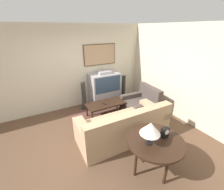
{
  "coord_description": "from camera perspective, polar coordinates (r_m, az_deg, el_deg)",
  "views": [
    {
      "loc": [
        -1.12,
        -2.7,
        2.57
      ],
      "look_at": [
        0.82,
        0.83,
        0.75
      ],
      "focal_mm": 24.0,
      "sensor_mm": 36.0,
      "label": 1
    }
  ],
  "objects": [
    {
      "name": "coffee_table",
      "position": [
        4.65,
        -2.42,
        -3.58
      ],
      "size": [
        1.18,
        0.56,
        0.44
      ],
      "color": "black",
      "rests_on": "ground_plane"
    },
    {
      "name": "speaker_tower_right",
      "position": [
        5.74,
        4.4,
        2.58
      ],
      "size": [
        0.24,
        0.24,
        0.96
      ],
      "color": "black",
      "rests_on": "ground_plane"
    },
    {
      "name": "area_rug",
      "position": [
        4.76,
        -3.32,
        -8.28
      ],
      "size": [
        2.0,
        1.61,
        0.01
      ],
      "color": "brown",
      "rests_on": "ground_plane"
    },
    {
      "name": "remote",
      "position": [
        4.57,
        -2.96,
        -3.35
      ],
      "size": [
        0.1,
        0.17,
        0.02
      ],
      "color": "black",
      "rests_on": "coffee_table"
    },
    {
      "name": "console_table",
      "position": [
        2.94,
        16.05,
        -17.12
      ],
      "size": [
        1.03,
        1.03,
        0.74
      ],
      "color": "black",
      "rests_on": "ground_plane"
    },
    {
      "name": "tv",
      "position": [
        5.35,
        -2.83,
        2.44
      ],
      "size": [
        1.02,
        0.57,
        1.22
      ],
      "color": "#9E9EA3",
      "rests_on": "ground_plane"
    },
    {
      "name": "ground_plane",
      "position": [
        3.89,
        -4.9,
        -17.11
      ],
      "size": [
        12.0,
        12.0,
        0.0
      ],
      "primitive_type": "plane",
      "color": "brown"
    },
    {
      "name": "armchair",
      "position": [
        4.96,
        10.92,
        -3.73
      ],
      "size": [
        1.0,
        1.03,
        0.86
      ],
      "rotation": [
        0.0,
        0.0,
        -1.64
      ],
      "color": "#473D38",
      "rests_on": "ground_plane"
    },
    {
      "name": "speaker_tower_left",
      "position": [
        5.11,
        -10.65,
        -0.61
      ],
      "size": [
        0.24,
        0.24,
        0.96
      ],
      "color": "black",
      "rests_on": "ground_plane"
    },
    {
      "name": "wall_right",
      "position": [
        4.78,
        24.78,
        7.3
      ],
      "size": [
        0.06,
        12.0,
        2.7
      ],
      "color": "beige",
      "rests_on": "ground_plane"
    },
    {
      "name": "table_lamp",
      "position": [
        2.6,
        14.43,
        -12.24
      ],
      "size": [
        0.35,
        0.35,
        0.42
      ],
      "color": "black",
      "rests_on": "console_table"
    },
    {
      "name": "mantel_clock",
      "position": [
        2.95,
        19.47,
        -13.27
      ],
      "size": [
        0.13,
        0.1,
        0.19
      ],
      "color": "black",
      "rests_on": "console_table"
    },
    {
      "name": "wall_back",
      "position": [
        5.11,
        -15.32,
        9.72
      ],
      "size": [
        12.0,
        0.1,
        2.7
      ],
      "color": "beige",
      "rests_on": "ground_plane"
    },
    {
      "name": "couch",
      "position": [
        3.8,
        4.48,
        -12.1
      ],
      "size": [
        2.24,
        0.98,
        0.89
      ],
      "rotation": [
        0.0,
        0.0,
        3.13
      ],
      "color": "tan",
      "rests_on": "ground_plane"
    }
  ]
}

